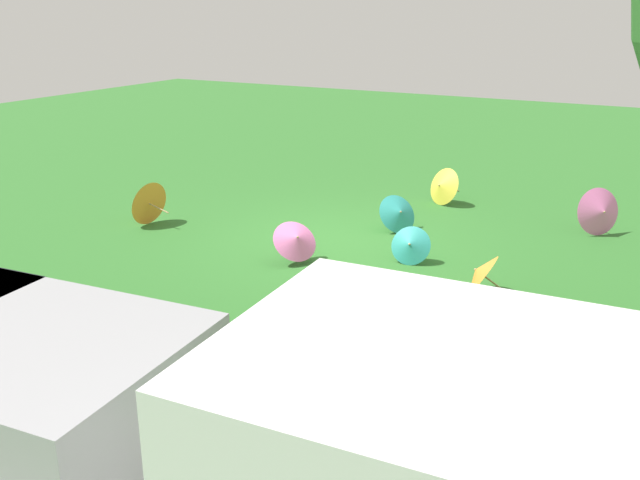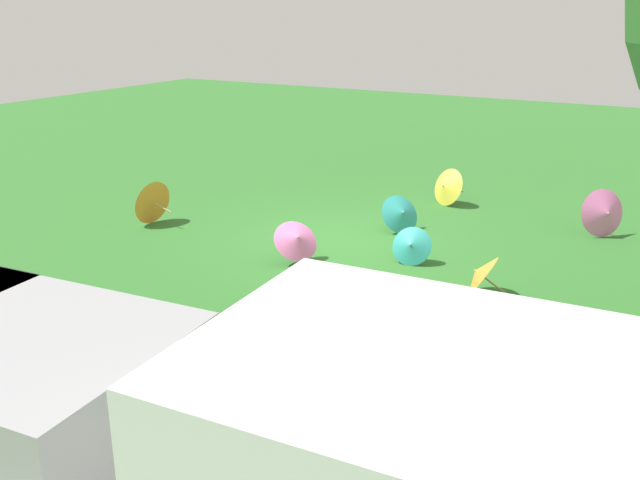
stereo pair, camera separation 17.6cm
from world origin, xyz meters
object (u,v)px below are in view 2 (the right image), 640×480
at_px(parasol_pink_0, 605,213).
at_px(park_bench, 412,343).
at_px(parasol_pink_1, 297,239).
at_px(parasol_orange_0, 150,201).
at_px(parasol_teal_0, 401,213).
at_px(parasol_orange_1, 479,274).
at_px(parasol_teal_1, 411,245).
at_px(parasol_yellow_2, 446,186).
at_px(parasol_yellow_0, 380,306).
at_px(parasol_blue_0, 471,322).

bearing_deg(parasol_pink_0, park_bench, 81.14).
bearing_deg(parasol_pink_1, parasol_orange_0, -7.50).
distance_m(parasol_teal_0, parasol_orange_1, 2.97).
xyz_separation_m(parasol_teal_1, parasol_orange_0, (5.03, 0.39, 0.11)).
bearing_deg(park_bench, parasol_pink_1, -40.40).
bearing_deg(park_bench, parasol_teal_0, -65.41).
xyz_separation_m(parasol_orange_1, parasol_yellow_2, (2.02, -4.18, 0.06)).
xyz_separation_m(park_bench, parasol_pink_0, (-0.98, -6.29, -0.04)).
bearing_deg(parasol_yellow_0, park_bench, 129.62).
xyz_separation_m(park_bench, parasol_pink_1, (2.99, -2.54, -0.08)).
bearing_deg(parasol_pink_0, parasol_teal_1, 50.47).
bearing_deg(parasol_pink_0, parasol_yellow_2, -10.61).
relative_size(parasol_pink_0, parasol_orange_0, 1.04).
height_order(park_bench, parasol_yellow_2, park_bench).
distance_m(parasol_teal_1, parasol_blue_0, 3.03).
bearing_deg(parasol_yellow_0, parasol_teal_1, -76.55).
bearing_deg(parasol_teal_0, parasol_orange_0, 23.12).
xyz_separation_m(parasol_teal_0, parasol_pink_1, (0.78, 2.27, 0.05)).
distance_m(parasol_blue_0, parasol_orange_0, 7.11).
relative_size(parasol_teal_0, parasol_pink_0, 1.00).
relative_size(parasol_teal_0, parasol_orange_1, 1.21).
bearing_deg(parasol_pink_0, parasol_orange_0, 23.89).
relative_size(parasol_teal_1, parasol_orange_0, 0.79).
height_order(parasol_blue_0, parasol_orange_1, parasol_blue_0).
relative_size(parasol_yellow_0, parasol_orange_1, 1.06).
bearing_deg(parasol_yellow_2, parasol_orange_0, 41.91).
xyz_separation_m(parasol_yellow_0, parasol_orange_1, (-0.74, -1.66, 0.01)).
xyz_separation_m(parasol_teal_0, parasol_orange_1, (-2.09, 2.11, -0.02)).
distance_m(park_bench, parasol_pink_1, 3.92).
distance_m(parasol_orange_1, parasol_yellow_2, 4.64).
bearing_deg(parasol_teal_1, parasol_orange_1, 152.18).
bearing_deg(parasol_yellow_0, parasol_orange_1, -114.09).
distance_m(parasol_teal_0, parasol_blue_0, 4.65).
xyz_separation_m(park_bench, parasol_orange_1, (0.11, -2.69, -0.15)).
bearing_deg(park_bench, parasol_yellow_0, -50.38).
distance_m(parasol_yellow_0, parasol_yellow_2, 5.98).
xyz_separation_m(parasol_pink_0, parasol_yellow_2, (3.11, -0.58, -0.04)).
relative_size(parasol_pink_0, parasol_yellow_0, 1.14).
relative_size(parasol_teal_0, parasol_orange_0, 1.04).
distance_m(parasol_pink_1, parasol_orange_1, 2.88).
bearing_deg(parasol_orange_0, parasol_teal_0, -156.88).
distance_m(parasol_orange_0, parasol_orange_1, 6.35).
xyz_separation_m(parasol_teal_0, parasol_blue_0, (-2.56, 3.88, 0.07)).
bearing_deg(parasol_orange_0, parasol_blue_0, 163.09).
xyz_separation_m(parasol_yellow_0, parasol_yellow_2, (1.28, -5.84, 0.07)).
relative_size(park_bench, parasol_pink_0, 1.84).
bearing_deg(parasol_pink_0, parasol_teal_0, 24.92).
relative_size(parasol_teal_1, parasol_pink_1, 0.73).
height_order(parasol_teal_1, parasol_orange_1, parasol_orange_1).
xyz_separation_m(parasol_teal_1, parasol_pink_1, (1.57, 0.84, 0.09)).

